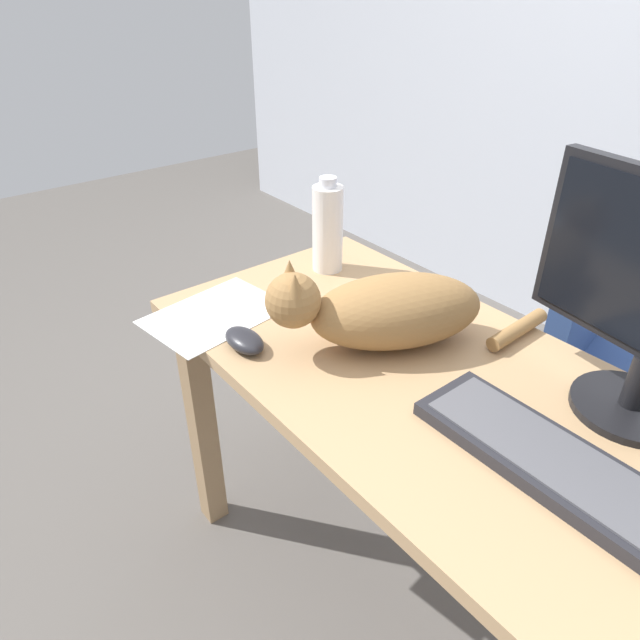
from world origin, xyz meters
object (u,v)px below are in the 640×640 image
office_chair (608,405)px  cat (386,310)px  keyboard (549,460)px  computer_mouse (244,340)px  water_bottle (328,228)px

office_chair → cat: size_ratio=1.60×
keyboard → cat: bearing=174.5°
cat → keyboard: bearing=-5.5°
cat → computer_mouse: bearing=-124.9°
keyboard → cat: size_ratio=0.80×
office_chair → keyboard: size_ratio=2.01×
keyboard → cat: cat is taller
office_chair → water_bottle: 0.92m
cat → water_bottle: bearing=159.7°
office_chair → cat: cat is taller
keyboard → computer_mouse: bearing=-161.2°
office_chair → cat: bearing=-109.9°
computer_mouse → water_bottle: bearing=116.0°
office_chair → keyboard: 0.81m
cat → computer_mouse: size_ratio=5.01×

